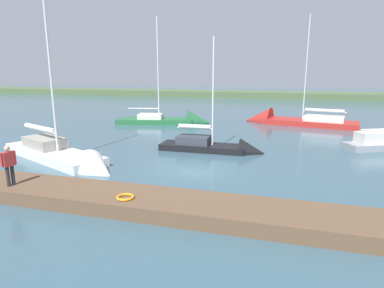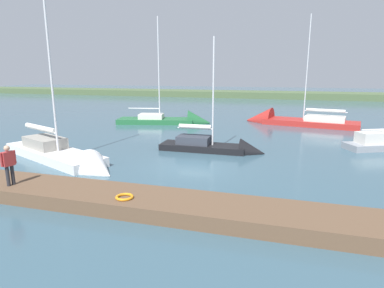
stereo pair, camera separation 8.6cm
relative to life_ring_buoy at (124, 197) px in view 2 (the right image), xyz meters
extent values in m
plane|color=#385666|center=(-0.79, -6.24, -0.60)|extent=(200.00, 200.00, 0.00)
cube|color=#4C603D|center=(-0.79, -57.83, -0.60)|extent=(180.00, 8.00, 2.40)
cube|color=brown|center=(-0.79, -0.45, -0.33)|extent=(26.20, 2.26, 0.55)
torus|color=orange|center=(0.00, 0.00, 0.00)|extent=(0.66, 0.66, 0.10)
cube|color=silver|center=(-11.39, -13.65, 0.19)|extent=(2.71, 2.08, 0.75)
cylinder|color=silver|center=(-11.76, -13.83, 0.74)|extent=(2.82, 1.42, 0.09)
cube|color=#B22823|center=(-7.88, -22.92, -0.52)|extent=(9.13, 4.59, 0.86)
cone|color=#B22823|center=(-2.89, -23.93, -0.52)|extent=(3.15, 3.38, 2.92)
cube|color=silver|center=(-9.15, -22.67, 0.15)|extent=(3.88, 2.81, 0.48)
cylinder|color=silver|center=(-7.24, -23.05, 4.80)|extent=(0.10, 0.10, 9.76)
cylinder|color=silver|center=(-9.12, -22.67, 0.83)|extent=(3.78, 0.84, 0.08)
cylinder|color=silver|center=(-9.12, -22.67, 0.95)|extent=(3.43, 0.92, 0.24)
cube|color=black|center=(-0.38, -10.14, -0.55)|extent=(5.60, 1.77, 0.71)
cone|color=black|center=(-3.61, -10.16, -0.55)|extent=(1.58, 1.75, 1.74)
cube|color=#333842|center=(0.24, -10.14, 0.07)|extent=(2.15, 1.36, 0.53)
cylinder|color=silver|center=(-1.03, -10.14, 3.20)|extent=(0.11, 0.11, 6.79)
cylinder|color=silver|center=(0.16, -10.14, 0.85)|extent=(2.39, 0.10, 0.09)
cylinder|color=silver|center=(0.16, -10.14, 0.97)|extent=(2.15, 0.30, 0.29)
cube|color=white|center=(7.73, -5.69, -0.56)|extent=(8.29, 5.17, 0.97)
cone|color=white|center=(3.52, -3.87, -0.56)|extent=(2.59, 2.70, 2.12)
cube|color=gray|center=(8.58, -6.06, 0.25)|extent=(3.17, 2.52, 0.65)
cylinder|color=silver|center=(7.18, -5.45, 5.15)|extent=(0.12, 0.12, 10.44)
cylinder|color=silver|center=(8.97, -6.23, 0.98)|extent=(3.63, 1.64, 0.10)
cylinder|color=silver|center=(8.97, -6.23, 1.10)|extent=(3.35, 1.68, 0.30)
cube|color=#236638|center=(7.05, -20.06, -0.52)|extent=(7.93, 4.08, 0.80)
cone|color=#236638|center=(2.75, -21.02, -0.52)|extent=(2.74, 2.93, 2.50)
cube|color=silver|center=(7.50, -19.96, 0.11)|extent=(2.70, 2.18, 0.47)
cylinder|color=silver|center=(6.66, -20.15, 4.76)|extent=(0.13, 0.13, 9.77)
cylinder|color=silver|center=(8.20, -19.81, 0.89)|extent=(3.11, 0.78, 0.10)
cylinder|color=#28282D|center=(5.12, 0.12, 0.36)|extent=(0.14, 0.14, 0.82)
cylinder|color=#28282D|center=(5.07, -0.07, 0.36)|extent=(0.14, 0.14, 0.82)
cube|color=#B23333|center=(5.09, 0.02, 1.07)|extent=(0.33, 0.49, 0.58)
sphere|color=tan|center=(5.09, 0.02, 1.50)|extent=(0.22, 0.22, 0.22)
cylinder|color=#B23333|center=(5.16, 0.29, 1.08)|extent=(0.09, 0.09, 0.55)
cylinder|color=#B23333|center=(5.02, -0.24, 1.08)|extent=(0.09, 0.09, 0.55)
camera|label=1|loc=(-5.34, 9.89, 4.44)|focal=30.02mm
camera|label=2|loc=(-5.42, 9.87, 4.44)|focal=30.02mm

